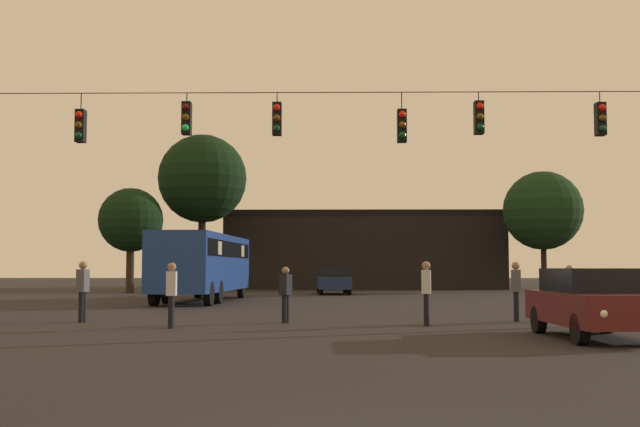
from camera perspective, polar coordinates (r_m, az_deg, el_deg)
The scene contains 15 objects.
ground_plane at distance 31.47m, azimuth 1.23°, elevation -6.77°, with size 168.00×168.00×0.00m, color black.
overhead_signal_span at distance 22.36m, azimuth 1.34°, elevation 3.55°, with size 20.49×0.44×7.54m.
city_bus at distance 36.02m, azimuth -8.51°, elevation -3.41°, with size 3.02×11.10×3.00m.
car_near_right at distance 18.05m, azimuth 19.32°, elevation -6.10°, with size 1.90×4.37×1.52m.
car_far_left at distance 45.36m, azimuth 0.99°, elevation -4.91°, with size 2.06×4.42×1.52m.
pedestrian_crossing_left at distance 23.04m, azimuth -16.97°, elevation -5.20°, with size 0.29×0.39×1.72m.
pedestrian_crossing_center at distance 20.23m, azimuth -10.81°, elevation -5.60°, with size 0.27×0.38×1.66m.
pedestrian_crossing_right at distance 23.04m, azimuth 14.15°, elevation -5.28°, with size 0.29×0.39×1.70m.
pedestrian_near_bus at distance 20.87m, azimuth 7.78°, elevation -5.51°, with size 0.29×0.39×1.70m.
pedestrian_trailing at distance 21.82m, azimuth -2.54°, elevation -5.72°, with size 0.36×0.42×1.56m.
pedestrian_far_side at distance 23.59m, azimuth 17.81°, elevation -5.32°, with size 0.27×0.38×1.61m.
corner_building at distance 60.11m, azimuth 3.09°, elevation -2.78°, with size 19.86×11.83×5.58m.
tree_left_silhouette at distance 51.56m, azimuth -8.59°, elevation 2.51°, with size 5.77×5.77×10.24m.
tree_behind_building at distance 52.91m, azimuth 15.99°, elevation 0.20°, with size 5.15×5.15×7.84m.
tree_right_far at distance 48.88m, azimuth -13.67°, elevation -0.50°, with size 3.91×3.91×6.40m.
Camera 1 is at (-0.22, -6.93, 1.54)m, focal length 43.75 mm.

